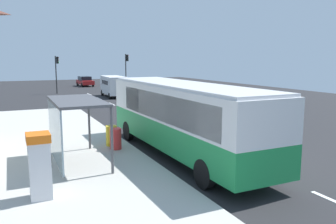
% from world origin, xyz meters
% --- Properties ---
extents(ground_plane, '(56.00, 92.00, 0.04)m').
position_xyz_m(ground_plane, '(0.00, 14.00, -0.02)').
color(ground_plane, '#262628').
extents(sidewalk_platform, '(6.20, 30.00, 0.18)m').
position_xyz_m(sidewalk_platform, '(-6.40, 2.00, 0.09)').
color(sidewalk_platform, beige).
rests_on(sidewalk_platform, ground).
extents(lane_stripe_seg_1, '(0.16, 2.20, 0.01)m').
position_xyz_m(lane_stripe_seg_1, '(0.25, -1.00, 0.01)').
color(lane_stripe_seg_1, silver).
rests_on(lane_stripe_seg_1, ground).
extents(lane_stripe_seg_2, '(0.16, 2.20, 0.01)m').
position_xyz_m(lane_stripe_seg_2, '(0.25, 4.00, 0.01)').
color(lane_stripe_seg_2, silver).
rests_on(lane_stripe_seg_2, ground).
extents(lane_stripe_seg_3, '(0.16, 2.20, 0.01)m').
position_xyz_m(lane_stripe_seg_3, '(0.25, 9.00, 0.01)').
color(lane_stripe_seg_3, silver).
rests_on(lane_stripe_seg_3, ground).
extents(lane_stripe_seg_4, '(0.16, 2.20, 0.01)m').
position_xyz_m(lane_stripe_seg_4, '(0.25, 14.00, 0.01)').
color(lane_stripe_seg_4, silver).
rests_on(lane_stripe_seg_4, ground).
extents(lane_stripe_seg_5, '(0.16, 2.20, 0.01)m').
position_xyz_m(lane_stripe_seg_5, '(0.25, 19.00, 0.01)').
color(lane_stripe_seg_5, silver).
rests_on(lane_stripe_seg_5, ground).
extents(lane_stripe_seg_6, '(0.16, 2.20, 0.01)m').
position_xyz_m(lane_stripe_seg_6, '(0.25, 24.00, 0.01)').
color(lane_stripe_seg_6, silver).
rests_on(lane_stripe_seg_6, ground).
extents(lane_stripe_seg_7, '(0.16, 2.20, 0.01)m').
position_xyz_m(lane_stripe_seg_7, '(0.25, 29.00, 0.01)').
color(lane_stripe_seg_7, silver).
rests_on(lane_stripe_seg_7, ground).
extents(bus, '(2.68, 11.05, 3.21)m').
position_xyz_m(bus, '(-1.71, 0.56, 1.84)').
color(bus, '#1E8C47').
rests_on(bus, ground).
extents(white_van, '(2.23, 5.28, 2.30)m').
position_xyz_m(white_van, '(2.20, 25.06, 1.34)').
color(white_van, white).
rests_on(white_van, ground).
extents(sedan_near, '(2.06, 4.50, 1.52)m').
position_xyz_m(sedan_near, '(2.30, 41.70, 0.79)').
color(sedan_near, '#A51919').
rests_on(sedan_near, ground).
extents(ticket_machine, '(0.66, 0.76, 1.94)m').
position_xyz_m(ticket_machine, '(-7.77, -2.17, 1.17)').
color(ticket_machine, silver).
rests_on(ticket_machine, sidewalk_platform).
extents(recycling_bin_red, '(0.52, 0.52, 0.95)m').
position_xyz_m(recycling_bin_red, '(-4.20, 2.28, 0.66)').
color(recycling_bin_red, red).
rests_on(recycling_bin_red, sidewalk_platform).
extents(recycling_bin_yellow, '(0.52, 0.52, 0.95)m').
position_xyz_m(recycling_bin_yellow, '(-4.20, 2.98, 0.66)').
color(recycling_bin_yellow, yellow).
rests_on(recycling_bin_yellow, sidewalk_platform).
extents(traffic_light_near_side, '(0.49, 0.28, 4.85)m').
position_xyz_m(traffic_light_near_side, '(5.50, 30.52, 3.23)').
color(traffic_light_near_side, '#2D2D2D').
rests_on(traffic_light_near_side, ground).
extents(traffic_light_far_side, '(0.49, 0.28, 4.58)m').
position_xyz_m(traffic_light_far_side, '(-3.10, 31.32, 3.07)').
color(traffic_light_far_side, '#2D2D2D').
rests_on(traffic_light_far_side, ground).
extents(bus_shelter, '(1.80, 4.00, 2.50)m').
position_xyz_m(bus_shelter, '(-6.41, 0.96, 2.10)').
color(bus_shelter, '#4C4C51').
rests_on(bus_shelter, sidewalk_platform).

